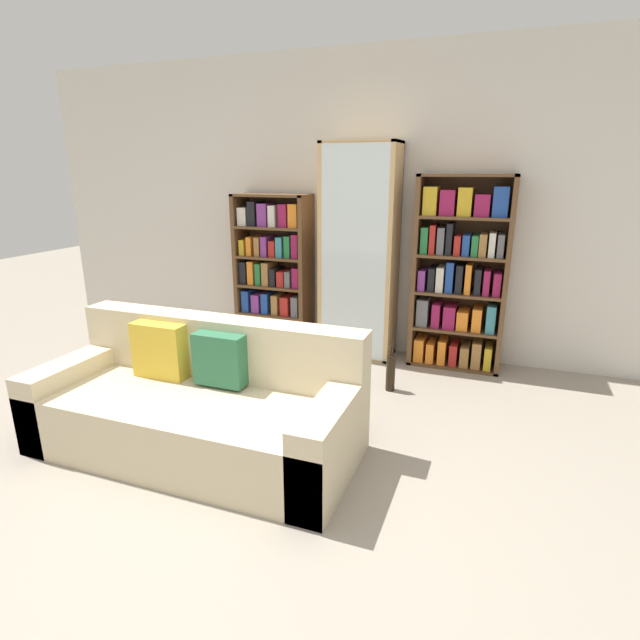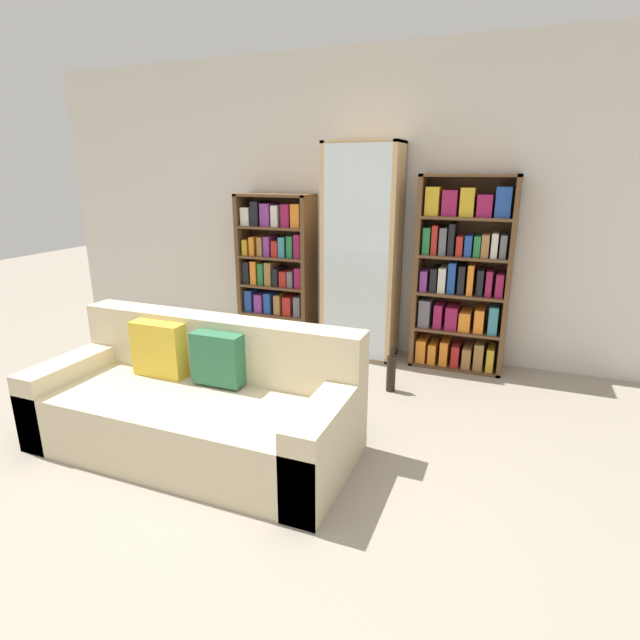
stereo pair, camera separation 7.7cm
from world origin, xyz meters
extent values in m
plane|color=gray|center=(0.00, 0.00, 0.00)|extent=(16.00, 16.00, 0.00)
cube|color=beige|center=(0.00, 2.78, 1.35)|extent=(6.92, 0.06, 2.70)
cube|color=beige|center=(-0.42, 0.54, 0.19)|extent=(1.98, 0.85, 0.38)
cube|color=beige|center=(-0.42, 0.86, 0.58)|extent=(1.98, 0.20, 0.39)
cube|color=beige|center=(-1.31, 0.54, 0.25)|extent=(0.20, 0.85, 0.50)
cube|color=beige|center=(0.47, 0.54, 0.25)|extent=(0.20, 0.85, 0.50)
cube|color=gold|center=(-0.77, 0.70, 0.56)|extent=(0.36, 0.12, 0.36)
cube|color=#2D6B47|center=(-0.32, 0.70, 0.56)|extent=(0.32, 0.12, 0.32)
cube|color=brown|center=(-1.19, 2.57, 0.73)|extent=(0.04, 0.32, 1.46)
cube|color=brown|center=(-0.50, 2.57, 0.73)|extent=(0.04, 0.32, 1.46)
cube|color=brown|center=(-0.85, 2.57, 1.45)|extent=(0.73, 0.32, 0.02)
cube|color=brown|center=(-0.85, 2.57, 0.01)|extent=(0.73, 0.32, 0.02)
cube|color=brown|center=(-0.85, 2.72, 0.73)|extent=(0.73, 0.01, 1.46)
cube|color=brown|center=(-0.85, 2.57, 0.31)|extent=(0.65, 0.32, 0.02)
cube|color=brown|center=(-0.85, 2.57, 0.59)|extent=(0.65, 0.32, 0.02)
cube|color=brown|center=(-0.85, 2.57, 0.87)|extent=(0.65, 0.32, 0.02)
cube|color=brown|center=(-0.85, 2.57, 1.16)|extent=(0.65, 0.32, 0.02)
cube|color=#8E1947|center=(-1.12, 2.56, 0.12)|extent=(0.06, 0.24, 0.20)
cube|color=olive|center=(-1.04, 2.56, 0.11)|extent=(0.05, 0.24, 0.17)
cube|color=#1E4293|center=(-0.97, 2.56, 0.11)|extent=(0.07, 0.24, 0.18)
cube|color=teal|center=(-0.88, 2.56, 0.12)|extent=(0.07, 0.24, 0.19)
cube|color=teal|center=(-0.81, 2.56, 0.12)|extent=(0.07, 0.24, 0.18)
cube|color=gold|center=(-0.72, 2.56, 0.14)|extent=(0.07, 0.24, 0.23)
cube|color=#5B5B60|center=(-0.64, 2.56, 0.14)|extent=(0.06, 0.24, 0.22)
cube|color=beige|center=(-0.57, 2.56, 0.12)|extent=(0.05, 0.24, 0.20)
cube|color=#1E4293|center=(-1.11, 2.56, 0.43)|extent=(0.07, 0.24, 0.21)
cube|color=#7A3384|center=(-1.00, 2.56, 0.41)|extent=(0.08, 0.24, 0.18)
cube|color=#1E4293|center=(-0.90, 2.56, 0.42)|extent=(0.07, 0.24, 0.20)
cube|color=olive|center=(-0.79, 2.56, 0.42)|extent=(0.06, 0.24, 0.19)
cube|color=#AD231E|center=(-0.69, 2.56, 0.41)|extent=(0.08, 0.24, 0.18)
cube|color=#5B5B60|center=(-0.58, 2.56, 0.42)|extent=(0.07, 0.24, 0.19)
cube|color=black|center=(-1.12, 2.56, 0.71)|extent=(0.07, 0.24, 0.22)
cube|color=orange|center=(-1.04, 2.56, 0.72)|extent=(0.06, 0.24, 0.23)
cube|color=#237038|center=(-0.96, 2.56, 0.71)|extent=(0.06, 0.24, 0.21)
cube|color=olive|center=(-0.88, 2.56, 0.71)|extent=(0.07, 0.24, 0.22)
cube|color=black|center=(-0.81, 2.56, 0.69)|extent=(0.06, 0.24, 0.17)
cube|color=#AD231E|center=(-0.72, 2.56, 0.68)|extent=(0.07, 0.24, 0.15)
cube|color=#5B5B60|center=(-0.65, 2.56, 0.68)|extent=(0.06, 0.24, 0.15)
cube|color=#8E1947|center=(-0.57, 2.56, 0.70)|extent=(0.06, 0.24, 0.19)
cube|color=gold|center=(-1.12, 2.56, 0.96)|extent=(0.05, 0.24, 0.15)
cube|color=orange|center=(-1.05, 2.56, 0.97)|extent=(0.05, 0.24, 0.18)
cube|color=olive|center=(-0.96, 2.56, 0.97)|extent=(0.05, 0.24, 0.18)
cube|color=#7A3384|center=(-0.89, 2.56, 0.98)|extent=(0.06, 0.24, 0.19)
cube|color=#AD231E|center=(-0.80, 2.56, 0.96)|extent=(0.06, 0.24, 0.15)
cube|color=teal|center=(-0.73, 2.56, 0.98)|extent=(0.06, 0.24, 0.19)
cube|color=#237038|center=(-0.65, 2.56, 0.99)|extent=(0.06, 0.24, 0.20)
cube|color=#8E1947|center=(-0.57, 2.56, 1.00)|extent=(0.06, 0.24, 0.22)
cube|color=beige|center=(-1.11, 2.56, 1.25)|extent=(0.09, 0.24, 0.17)
cube|color=black|center=(-1.00, 2.56, 1.28)|extent=(0.08, 0.24, 0.23)
cube|color=#7A3384|center=(-0.90, 2.56, 1.27)|extent=(0.09, 0.24, 0.21)
cube|color=beige|center=(-0.80, 2.56, 1.27)|extent=(0.07, 0.24, 0.19)
cube|color=#8E1947|center=(-0.69, 2.56, 1.27)|extent=(0.08, 0.24, 0.21)
cube|color=orange|center=(-0.59, 2.56, 1.27)|extent=(0.09, 0.24, 0.21)
cube|color=tan|center=(-0.29, 2.55, 0.96)|extent=(0.04, 0.36, 1.91)
cube|color=tan|center=(0.34, 2.55, 0.96)|extent=(0.04, 0.36, 1.91)
cube|color=tan|center=(0.02, 2.55, 1.90)|extent=(0.67, 0.36, 0.02)
cube|color=tan|center=(0.02, 2.55, 0.01)|extent=(0.67, 0.36, 0.02)
cube|color=tan|center=(0.02, 2.72, 0.96)|extent=(0.67, 0.01, 1.91)
cube|color=silver|center=(0.02, 2.37, 0.96)|extent=(0.59, 0.01, 1.89)
cube|color=tan|center=(0.02, 2.55, 0.34)|extent=(0.59, 0.32, 0.02)
cube|color=tan|center=(0.02, 2.55, 0.65)|extent=(0.59, 0.32, 0.02)
cube|color=tan|center=(0.02, 2.55, 0.96)|extent=(0.59, 0.32, 0.02)
cube|color=tan|center=(0.02, 2.55, 1.27)|extent=(0.59, 0.32, 0.02)
cube|color=tan|center=(0.02, 2.55, 1.58)|extent=(0.59, 0.32, 0.02)
cylinder|color=silver|center=(-0.20, 2.54, 0.07)|extent=(0.01, 0.01, 0.09)
cone|color=silver|center=(-0.20, 2.54, 0.16)|extent=(0.08, 0.08, 0.11)
cylinder|color=silver|center=(-0.09, 2.56, 0.07)|extent=(0.01, 0.01, 0.09)
cone|color=silver|center=(-0.09, 2.56, 0.16)|extent=(0.08, 0.08, 0.11)
cylinder|color=silver|center=(0.02, 2.54, 0.07)|extent=(0.01, 0.01, 0.09)
cone|color=silver|center=(0.02, 2.54, 0.16)|extent=(0.08, 0.08, 0.11)
cylinder|color=silver|center=(0.13, 2.56, 0.07)|extent=(0.01, 0.01, 0.09)
cone|color=silver|center=(0.13, 2.56, 0.16)|extent=(0.08, 0.08, 0.11)
cylinder|color=silver|center=(0.24, 2.55, 0.07)|extent=(0.01, 0.01, 0.09)
cone|color=silver|center=(0.24, 2.55, 0.16)|extent=(0.08, 0.08, 0.11)
cylinder|color=silver|center=(-0.20, 2.53, 0.38)|extent=(0.01, 0.01, 0.07)
cone|color=silver|center=(-0.20, 2.53, 0.45)|extent=(0.08, 0.08, 0.08)
cylinder|color=silver|center=(-0.09, 2.56, 0.38)|extent=(0.01, 0.01, 0.07)
cone|color=silver|center=(-0.09, 2.56, 0.45)|extent=(0.08, 0.08, 0.08)
cylinder|color=silver|center=(0.02, 2.55, 0.38)|extent=(0.01, 0.01, 0.07)
cone|color=silver|center=(0.02, 2.55, 0.45)|extent=(0.08, 0.08, 0.08)
cylinder|color=silver|center=(0.13, 2.55, 0.38)|extent=(0.01, 0.01, 0.07)
cone|color=silver|center=(0.13, 2.55, 0.45)|extent=(0.08, 0.08, 0.08)
cylinder|color=silver|center=(0.24, 2.55, 0.38)|extent=(0.01, 0.01, 0.07)
cone|color=silver|center=(0.24, 2.55, 0.45)|extent=(0.08, 0.08, 0.08)
cylinder|color=silver|center=(-0.20, 2.56, 0.69)|extent=(0.01, 0.01, 0.07)
cone|color=silver|center=(-0.20, 2.56, 0.77)|extent=(0.08, 0.08, 0.09)
cylinder|color=silver|center=(-0.09, 2.54, 0.69)|extent=(0.01, 0.01, 0.07)
cone|color=silver|center=(-0.09, 2.54, 0.77)|extent=(0.08, 0.08, 0.09)
cylinder|color=silver|center=(0.02, 2.55, 0.69)|extent=(0.01, 0.01, 0.07)
cone|color=silver|center=(0.02, 2.55, 0.77)|extent=(0.08, 0.08, 0.09)
cylinder|color=silver|center=(0.13, 2.56, 0.69)|extent=(0.01, 0.01, 0.07)
cone|color=silver|center=(0.13, 2.56, 0.77)|extent=(0.08, 0.08, 0.09)
cylinder|color=silver|center=(0.24, 2.56, 0.69)|extent=(0.01, 0.01, 0.07)
cone|color=silver|center=(0.24, 2.56, 0.77)|extent=(0.08, 0.08, 0.09)
cylinder|color=silver|center=(-0.16, 2.55, 1.01)|extent=(0.01, 0.01, 0.08)
cone|color=silver|center=(-0.16, 2.55, 1.10)|extent=(0.09, 0.09, 0.10)
cylinder|color=silver|center=(0.02, 2.53, 1.01)|extent=(0.01, 0.01, 0.08)
cone|color=silver|center=(0.02, 2.53, 1.10)|extent=(0.09, 0.09, 0.10)
cylinder|color=silver|center=(0.20, 2.57, 1.01)|extent=(0.01, 0.01, 0.08)
cone|color=silver|center=(0.20, 2.57, 1.10)|extent=(0.09, 0.09, 0.10)
cylinder|color=silver|center=(-0.16, 2.54, 1.32)|extent=(0.01, 0.01, 0.08)
cone|color=silver|center=(-0.16, 2.54, 1.40)|extent=(0.09, 0.09, 0.09)
cylinder|color=silver|center=(0.02, 2.53, 1.32)|extent=(0.01, 0.01, 0.08)
cone|color=silver|center=(0.02, 2.53, 1.40)|extent=(0.09, 0.09, 0.09)
cylinder|color=silver|center=(0.20, 2.55, 1.32)|extent=(0.01, 0.01, 0.08)
cone|color=silver|center=(0.20, 2.55, 1.40)|extent=(0.09, 0.09, 0.09)
cylinder|color=silver|center=(-0.18, 2.54, 1.63)|extent=(0.01, 0.01, 0.07)
cone|color=silver|center=(-0.18, 2.54, 1.71)|extent=(0.09, 0.09, 0.09)
cylinder|color=silver|center=(-0.05, 2.55, 1.63)|extent=(0.01, 0.01, 0.07)
cone|color=silver|center=(-0.05, 2.55, 1.71)|extent=(0.09, 0.09, 0.09)
cylinder|color=silver|center=(0.09, 2.54, 1.63)|extent=(0.01, 0.01, 0.07)
cone|color=silver|center=(0.09, 2.54, 1.71)|extent=(0.09, 0.09, 0.09)
cylinder|color=silver|center=(0.23, 2.54, 1.63)|extent=(0.01, 0.01, 0.07)
cone|color=silver|center=(0.23, 2.54, 1.71)|extent=(0.09, 0.09, 0.09)
cube|color=brown|center=(0.54, 2.57, 0.82)|extent=(0.04, 0.32, 1.65)
cube|color=brown|center=(1.28, 2.57, 0.82)|extent=(0.04, 0.32, 1.65)
cube|color=brown|center=(0.91, 2.57, 1.64)|extent=(0.78, 0.32, 0.02)
cube|color=brown|center=(0.91, 2.57, 0.01)|extent=(0.78, 0.32, 0.02)
cube|color=brown|center=(0.91, 2.72, 0.82)|extent=(0.78, 0.01, 1.65)
cube|color=brown|center=(0.91, 2.57, 0.34)|extent=(0.70, 0.32, 0.02)
cube|color=brown|center=(0.91, 2.57, 0.66)|extent=(0.70, 0.32, 0.02)
cube|color=brown|center=(0.91, 2.57, 0.98)|extent=(0.70, 0.32, 0.02)
cube|color=brown|center=(0.91, 2.57, 1.30)|extent=(0.70, 0.32, 0.02)
cube|color=orange|center=(0.62, 2.56, 0.13)|extent=(0.08, 0.24, 0.21)
cube|color=orange|center=(0.72, 2.56, 0.11)|extent=(0.07, 0.24, 0.18)
cube|color=orange|center=(0.82, 2.56, 0.13)|extent=(0.07, 0.24, 0.22)
cube|color=#AD231E|center=(0.92, 2.56, 0.12)|extent=(0.06, 0.24, 0.19)
cube|color=olive|center=(1.01, 2.56, 0.11)|extent=(0.07, 0.24, 0.18)
cube|color=olive|center=(1.11, 2.56, 0.14)|extent=(0.08, 0.24, 0.23)
cube|color=gold|center=(1.21, 2.56, 0.12)|extent=(0.06, 0.24, 0.20)
cube|color=#5B5B60|center=(0.63, 2.56, 0.48)|extent=(0.10, 0.24, 0.24)
cube|color=#8E1947|center=(0.75, 2.56, 0.46)|extent=(0.07, 0.24, 0.21)
cube|color=#8E1947|center=(0.86, 2.56, 0.46)|extent=(0.10, 0.24, 0.20)
cube|color=orange|center=(0.97, 2.56, 0.44)|extent=(0.09, 0.24, 0.16)
cube|color=orange|center=(1.09, 2.56, 0.46)|extent=(0.08, 0.24, 0.20)
cube|color=teal|center=(1.20, 2.56, 0.47)|extent=(0.07, 0.24, 0.24)
cube|color=#7A3384|center=(0.61, 2.56, 0.76)|extent=(0.06, 0.24, 0.18)
cube|color=black|center=(0.69, 2.56, 0.78)|extent=(0.05, 0.24, 0.20)
cube|color=beige|center=(0.76, 2.56, 0.78)|extent=(0.06, 0.24, 0.21)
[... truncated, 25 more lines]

